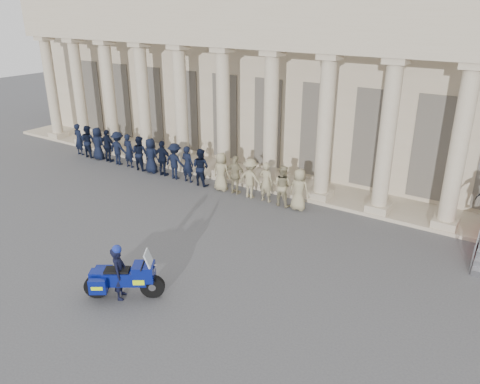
{
  "coord_description": "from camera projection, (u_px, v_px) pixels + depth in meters",
  "views": [
    {
      "loc": [
        8.86,
        -9.82,
        8.14
      ],
      "look_at": [
        -0.02,
        3.59,
        1.6
      ],
      "focal_mm": 35.0,
      "sensor_mm": 36.0,
      "label": 1
    }
  ],
  "objects": [
    {
      "name": "building",
      "position": [
        356.0,
        76.0,
        24.87
      ],
      "size": [
        40.0,
        12.5,
        9.0
      ],
      "color": "tan",
      "rests_on": "ground"
    },
    {
      "name": "rider",
      "position": [
        119.0,
        272.0,
        13.59
      ],
      "size": [
        0.67,
        0.72,
        1.74
      ],
      "rotation": [
        0.0,
        0.0,
        2.16
      ],
      "color": "black",
      "rests_on": "ground"
    },
    {
      "name": "officer_rank",
      "position": [
        173.0,
        161.0,
        23.03
      ],
      "size": [
        14.75,
        0.68,
        1.8
      ],
      "color": "black",
      "rests_on": "ground"
    },
    {
      "name": "motorcycle",
      "position": [
        124.0,
        278.0,
        13.68
      ],
      "size": [
        2.06,
        1.65,
        1.53
      ],
      "rotation": [
        0.0,
        0.0,
        0.59
      ],
      "color": "black",
      "rests_on": "ground"
    },
    {
      "name": "ground",
      "position": [
        180.0,
        272.0,
        15.18
      ],
      "size": [
        90.0,
        90.0,
        0.0
      ],
      "primitive_type": "plane",
      "color": "#48484A",
      "rests_on": "ground"
    }
  ]
}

